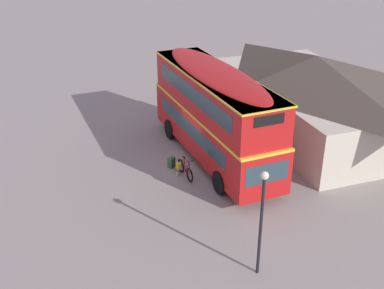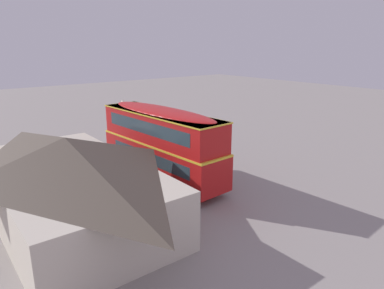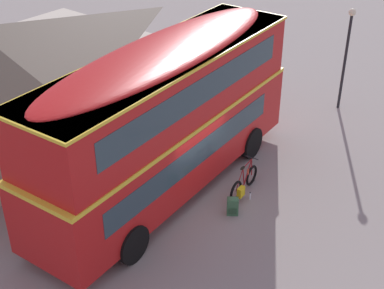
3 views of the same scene
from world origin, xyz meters
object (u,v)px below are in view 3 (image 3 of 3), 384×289
double_decker_bus (167,115)px  water_bottle_clear_plastic (250,196)px  touring_bicycle (244,183)px  street_lamp (347,48)px  backpack_on_ground (233,205)px

double_decker_bus → water_bottle_clear_plastic: bearing=-64.6°
touring_bicycle → water_bottle_clear_plastic: size_ratio=6.83×
touring_bicycle → street_lamp: bearing=1.7°
double_decker_bus → touring_bicycle: size_ratio=6.08×
double_decker_bus → backpack_on_ground: 3.31m
backpack_on_ground → double_decker_bus: bearing=94.3°
water_bottle_clear_plastic → street_lamp: bearing=4.3°
double_decker_bus → water_bottle_clear_plastic: double_decker_bus is taller
backpack_on_ground → water_bottle_clear_plastic: (0.94, -0.01, -0.18)m
water_bottle_clear_plastic → street_lamp: 7.87m
street_lamp → backpack_on_ground: bearing=-176.3°
backpack_on_ground → street_lamp: (8.40, 0.54, 2.27)m
double_decker_bus → water_bottle_clear_plastic: (1.11, -2.35, -2.53)m
backpack_on_ground → street_lamp: 8.72m
backpack_on_ground → water_bottle_clear_plastic: 0.96m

